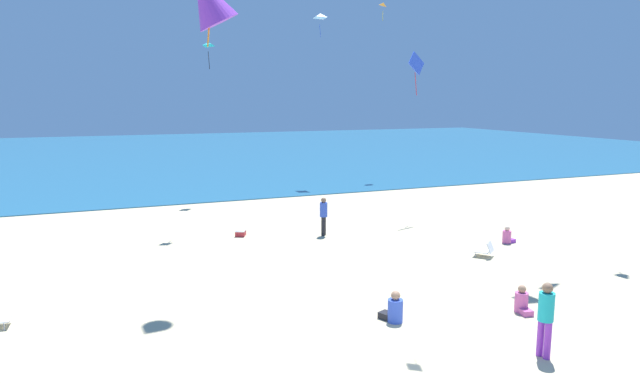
{
  "coord_description": "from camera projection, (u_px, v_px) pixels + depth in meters",
  "views": [
    {
      "loc": [
        -6.01,
        -9.29,
        5.54
      ],
      "look_at": [
        0.0,
        5.45,
        2.88
      ],
      "focal_mm": 31.47,
      "sensor_mm": 36.0,
      "label": 1
    }
  ],
  "objects": [
    {
      "name": "ocean_water",
      "position": [
        155.0,
        153.0,
        57.63
      ],
      "size": [
        120.0,
        60.0,
        0.05
      ],
      "primitive_type": "cube",
      "color": "#236084",
      "rests_on": "ground_plane"
    },
    {
      "name": "person_3",
      "position": [
        522.0,
        302.0,
        14.67
      ],
      "size": [
        0.41,
        0.62,
        0.72
      ],
      "rotation": [
        0.0,
        0.0,
        4.53
      ],
      "color": "#D8599E",
      "rests_on": "ground_plane"
    },
    {
      "name": "beach_chair_mid_beach",
      "position": [
        485.0,
        249.0,
        19.82
      ],
      "size": [
        0.85,
        0.86,
        0.56
      ],
      "rotation": [
        0.0,
        0.0,
        2.25
      ],
      "color": "white",
      "rests_on": "ground_plane"
    },
    {
      "name": "person_0",
      "position": [
        546.0,
        315.0,
        12.0
      ],
      "size": [
        0.37,
        0.37,
        1.68
      ],
      "rotation": [
        0.0,
        0.0,
        0.13
      ],
      "color": "purple",
      "rests_on": "ground_plane"
    },
    {
      "name": "ground_plane",
      "position": [
        274.0,
        250.0,
        20.77
      ],
      "size": [
        120.0,
        120.0,
        0.0
      ],
      "primitive_type": "plane",
      "color": "#C6B58C"
    },
    {
      "name": "person_4",
      "position": [
        324.0,
        214.0,
        22.82
      ],
      "size": [
        0.44,
        0.44,
        1.58
      ],
      "rotation": [
        0.0,
        0.0,
        2.45
      ],
      "color": "black",
      "rests_on": "ground_plane"
    },
    {
      "name": "kite_white",
      "position": [
        320.0,
        16.0,
        35.72
      ],
      "size": [
        0.94,
        0.98,
        1.48
      ],
      "rotation": [
        0.0,
        0.0,
        5.34
      ],
      "color": "white"
    },
    {
      "name": "kite_teal",
      "position": [
        208.0,
        44.0,
        30.05
      ],
      "size": [
        0.69,
        0.61,
        1.48
      ],
      "rotation": [
        0.0,
        0.0,
        0.35
      ],
      "color": "#1EADAD"
    },
    {
      "name": "kite_orange",
      "position": [
        383.0,
        4.0,
        38.52
      ],
      "size": [
        0.82,
        0.77,
        1.27
      ],
      "rotation": [
        0.0,
        0.0,
        0.57
      ],
      "color": "orange"
    },
    {
      "name": "kite_blue",
      "position": [
        416.0,
        64.0,
        25.7
      ],
      "size": [
        1.07,
        0.43,
        2.0
      ],
      "rotation": [
        0.0,
        0.0,
        3.76
      ],
      "color": "blue"
    },
    {
      "name": "person_2",
      "position": [
        394.0,
        310.0,
        14.06
      ],
      "size": [
        0.56,
        0.72,
        0.81
      ],
      "rotation": [
        0.0,
        0.0,
        1.96
      ],
      "color": "blue",
      "rests_on": "ground_plane"
    },
    {
      "name": "cooler_box",
      "position": [
        241.0,
        233.0,
        22.86
      ],
      "size": [
        0.55,
        0.59,
        0.24
      ],
      "rotation": [
        0.0,
        0.0,
        1.11
      ],
      "color": "red",
      "rests_on": "ground_plane"
    },
    {
      "name": "person_1",
      "position": [
        507.0,
        237.0,
        21.68
      ],
      "size": [
        0.57,
        0.36,
        0.69
      ],
      "rotation": [
        0.0,
        0.0,
        0.1
      ],
      "color": "#D8599E",
      "rests_on": "ground_plane"
    }
  ]
}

